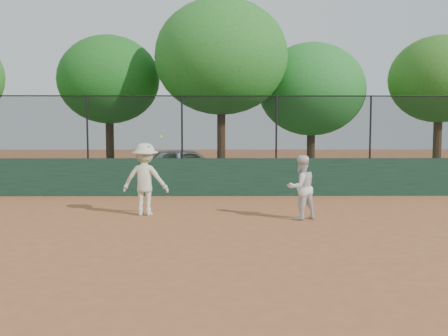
{
  "coord_description": "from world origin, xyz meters",
  "views": [
    {
      "loc": [
        0.69,
        -9.87,
        2.18
      ],
      "look_at": [
        0.8,
        2.2,
        1.2
      ],
      "focal_mm": 40.0,
      "sensor_mm": 36.0,
      "label": 1
    }
  ],
  "objects_px": {
    "tree_1": "(109,80)",
    "tree_4": "(439,80)",
    "tree_2": "(221,57)",
    "parked_car": "(186,166)",
    "player_second": "(301,187)",
    "tree_3": "(312,90)",
    "player_main": "(145,179)"
  },
  "relations": [
    {
      "from": "player_second",
      "to": "player_main",
      "type": "relative_size",
      "value": 0.77
    },
    {
      "from": "parked_car",
      "to": "tree_4",
      "type": "xyz_separation_m",
      "value": [
        10.67,
        2.31,
        3.51
      ]
    },
    {
      "from": "parked_car",
      "to": "player_main",
      "type": "distance_m",
      "value": 6.74
    },
    {
      "from": "player_main",
      "to": "tree_4",
      "type": "xyz_separation_m",
      "value": [
        11.22,
        9.02,
        3.32
      ]
    },
    {
      "from": "player_second",
      "to": "tree_2",
      "type": "distance_m",
      "value": 10.21
    },
    {
      "from": "player_second",
      "to": "player_main",
      "type": "distance_m",
      "value": 3.84
    },
    {
      "from": "player_main",
      "to": "tree_1",
      "type": "bearing_deg",
      "value": 107.0
    },
    {
      "from": "tree_3",
      "to": "tree_4",
      "type": "height_order",
      "value": "tree_4"
    },
    {
      "from": "tree_1",
      "to": "tree_2",
      "type": "distance_m",
      "value": 5.26
    },
    {
      "from": "parked_car",
      "to": "tree_2",
      "type": "height_order",
      "value": "tree_2"
    },
    {
      "from": "player_second",
      "to": "tree_2",
      "type": "height_order",
      "value": "tree_2"
    },
    {
      "from": "tree_4",
      "to": "player_main",
      "type": "bearing_deg",
      "value": -141.2
    },
    {
      "from": "tree_2",
      "to": "tree_3",
      "type": "xyz_separation_m",
      "value": [
        3.98,
        1.25,
        -1.23
      ]
    },
    {
      "from": "tree_3",
      "to": "tree_2",
      "type": "bearing_deg",
      "value": -162.51
    },
    {
      "from": "player_main",
      "to": "tree_2",
      "type": "height_order",
      "value": "tree_2"
    },
    {
      "from": "parked_car",
      "to": "player_second",
      "type": "distance_m",
      "value": 8.01
    },
    {
      "from": "parked_car",
      "to": "tree_1",
      "type": "xyz_separation_m",
      "value": [
        -3.61,
        3.27,
        3.57
      ]
    },
    {
      "from": "player_main",
      "to": "tree_2",
      "type": "relative_size",
      "value": 0.27
    },
    {
      "from": "player_main",
      "to": "parked_car",
      "type": "bearing_deg",
      "value": 85.26
    },
    {
      "from": "tree_1",
      "to": "tree_2",
      "type": "relative_size",
      "value": 0.84
    },
    {
      "from": "tree_2",
      "to": "tree_4",
      "type": "relative_size",
      "value": 1.23
    },
    {
      "from": "parked_car",
      "to": "player_main",
      "type": "height_order",
      "value": "player_main"
    },
    {
      "from": "player_main",
      "to": "tree_1",
      "type": "distance_m",
      "value": 10.97
    },
    {
      "from": "tree_1",
      "to": "tree_4",
      "type": "relative_size",
      "value": 1.03
    },
    {
      "from": "tree_1",
      "to": "tree_2",
      "type": "xyz_separation_m",
      "value": [
        4.97,
        -1.53,
        0.79
      ]
    },
    {
      "from": "player_second",
      "to": "tree_1",
      "type": "bearing_deg",
      "value": -83.43
    },
    {
      "from": "player_main",
      "to": "tree_1",
      "type": "xyz_separation_m",
      "value": [
        -3.05,
        9.98,
        3.39
      ]
    },
    {
      "from": "parked_car",
      "to": "player_main",
      "type": "xyz_separation_m",
      "value": [
        -0.56,
        -6.71,
        0.18
      ]
    },
    {
      "from": "tree_2",
      "to": "tree_1",
      "type": "bearing_deg",
      "value": 162.94
    },
    {
      "from": "tree_1",
      "to": "tree_4",
      "type": "bearing_deg",
      "value": -3.81
    },
    {
      "from": "player_second",
      "to": "tree_2",
      "type": "xyz_separation_m",
      "value": [
        -1.86,
        9.07,
        4.31
      ]
    },
    {
      "from": "player_main",
      "to": "tree_3",
      "type": "relative_size",
      "value": 0.34
    }
  ]
}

